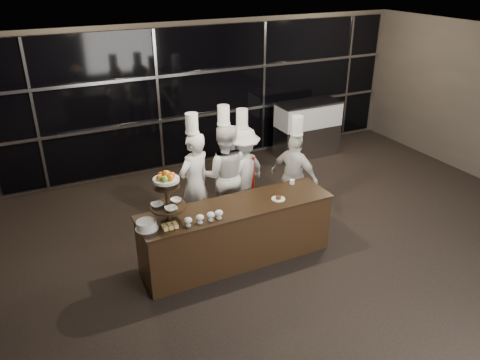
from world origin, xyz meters
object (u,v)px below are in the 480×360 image
display_stand (167,193)px  layer_cake (147,225)px  chef_b (224,174)px  chef_d (294,176)px  chef_a (195,183)px  chef_c (242,172)px  display_case (308,126)px  buffet_counter (237,233)px

display_stand → layer_cake: size_ratio=2.48×
chef_b → chef_d: bearing=-19.7°
chef_a → chef_d: size_ratio=1.11×
chef_a → chef_d: (1.67, -0.29, -0.10)m
chef_a → chef_c: (0.91, 0.15, -0.06)m
layer_cake → display_case: 5.51m
display_stand → chef_c: chef_c is taller
display_case → chef_b: 3.49m
chef_b → display_case: bearing=33.1°
display_case → chef_c: chef_c is taller
chef_c → chef_d: chef_c is taller
layer_cake → chef_d: chef_d is taller
display_case → chef_b: (-2.92, -1.90, 0.20)m
chef_a → chef_c: bearing=9.4°
buffet_counter → chef_d: (1.43, 0.73, 0.32)m
display_case → chef_c: 3.18m
display_stand → layer_cake: bearing=-171.1°
chef_b → display_stand: bearing=-139.6°
chef_b → chef_d: size_ratio=1.12×
display_case → chef_b: size_ratio=0.71×
layer_cake → buffet_counter: bearing=2.2°
display_stand → chef_c: size_ratio=0.39×
layer_cake → chef_c: size_ratio=0.16×
chef_c → chef_a: bearing=-170.6°
display_stand → chef_b: (1.32, 1.13, -0.46)m
chef_c → chef_d: bearing=-30.0°
chef_a → chef_b: size_ratio=0.99×
buffet_counter → chef_a: (-0.24, 1.02, 0.42)m
buffet_counter → layer_cake: size_ratio=9.47×
buffet_counter → chef_b: bearing=74.0°
buffet_counter → display_stand: 1.33m
chef_b → chef_c: 0.35m
buffet_counter → chef_b: size_ratio=1.39×
buffet_counter → chef_c: size_ratio=1.47×
layer_cake → display_case: display_case is taller
buffet_counter → chef_d: bearing=27.0°
chef_c → display_stand: bearing=-144.9°
display_stand → chef_a: bearing=53.4°
layer_cake → chef_d: (2.75, 0.78, -0.19)m
layer_cake → chef_a: (1.08, 1.07, -0.09)m
buffet_counter → chef_c: (0.67, 1.17, 0.36)m
chef_a → chef_d: 1.70m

